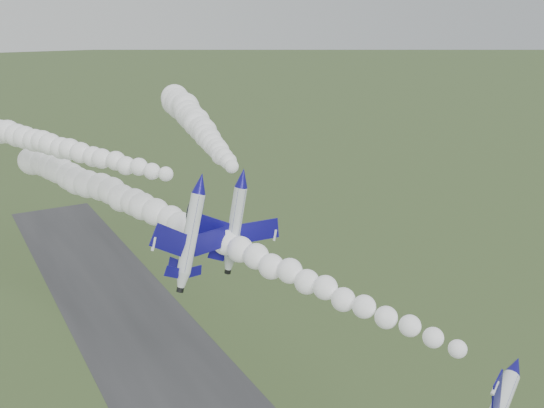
% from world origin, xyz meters
% --- Properties ---
extents(jet_lead, '(6.64, 11.64, 9.38)m').
position_xyz_m(jet_lead, '(12.04, -11.16, 32.00)').
color(jet_lead, white).
extents(smoke_trail_jet_lead, '(36.93, 72.77, 4.63)m').
position_xyz_m(smoke_trail_jet_lead, '(-3.35, 28.13, 35.60)').
color(smoke_trail_jet_lead, white).
extents(jet_pair_left, '(11.26, 13.60, 4.50)m').
position_xyz_m(jet_pair_left, '(-4.74, 20.11, 43.82)').
color(jet_pair_left, white).
extents(smoke_trail_jet_pair_left, '(28.50, 65.89, 4.59)m').
position_xyz_m(smoke_trail_jet_pair_left, '(-18.99, 55.63, 44.44)').
color(smoke_trail_jet_pair_left, white).
extents(jet_pair_right, '(11.45, 13.60, 3.73)m').
position_xyz_m(jet_pair_right, '(1.30, 21.56, 43.30)').
color(jet_pair_right, white).
extents(smoke_trail_jet_pair_right, '(20.12, 62.09, 5.95)m').
position_xyz_m(smoke_trail_jet_pair_right, '(9.50, 54.87, 43.92)').
color(smoke_trail_jet_pair_right, white).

